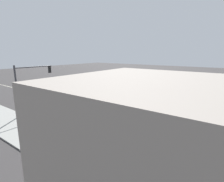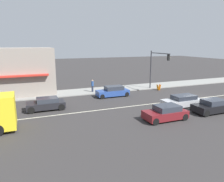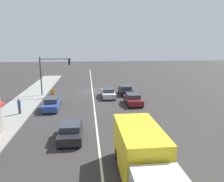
% 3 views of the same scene
% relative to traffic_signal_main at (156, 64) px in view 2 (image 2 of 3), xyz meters
% --- Properties ---
extents(ground_plane, '(160.00, 160.00, 0.00)m').
position_rel_traffic_signal_main_xyz_m(ground_plane, '(-6.12, 15.73, -3.90)').
color(ground_plane, '#333030').
extents(sidewalk_right, '(4.00, 73.00, 0.12)m').
position_rel_traffic_signal_main_xyz_m(sidewalk_right, '(2.88, 16.23, -3.84)').
color(sidewalk_right, gray).
rests_on(sidewalk_right, ground).
extents(lane_marking_center, '(0.16, 60.00, 0.01)m').
position_rel_traffic_signal_main_xyz_m(lane_marking_center, '(-6.12, -2.27, -3.90)').
color(lane_marking_center, beige).
rests_on(lane_marking_center, ground).
extents(building_corner_store, '(6.66, 9.50, 6.08)m').
position_rel_traffic_signal_main_xyz_m(building_corner_store, '(4.95, 18.67, -0.74)').
color(building_corner_store, gray).
rests_on(building_corner_store, sidewalk_right).
extents(traffic_signal_main, '(4.59, 0.34, 5.60)m').
position_rel_traffic_signal_main_xyz_m(traffic_signal_main, '(0.00, 0.00, 0.00)').
color(traffic_signal_main, '#333338').
rests_on(traffic_signal_main, sidewalk_right).
extents(pedestrian, '(0.34, 0.34, 1.69)m').
position_rel_traffic_signal_main_xyz_m(pedestrian, '(2.04, 9.00, -2.89)').
color(pedestrian, '#282D42').
rests_on(pedestrian, sidewalk_right).
extents(warning_aframe_sign, '(0.45, 0.53, 0.84)m').
position_rel_traffic_signal_main_xyz_m(warning_aframe_sign, '(-0.08, -0.53, -3.47)').
color(warning_aframe_sign, orange).
rests_on(warning_aframe_sign, ground).
extents(suv_black, '(1.87, 3.81, 1.35)m').
position_rel_traffic_signal_main_xyz_m(suv_black, '(-11.12, 0.65, -3.25)').
color(suv_black, black).
rests_on(suv_black, ground).
extents(coupe_blue, '(1.72, 4.18, 1.37)m').
position_rel_traffic_signal_main_xyz_m(coupe_blue, '(-1.12, 7.20, -3.25)').
color(coupe_blue, '#284793').
rests_on(coupe_blue, ground).
extents(sedan_dark, '(1.84, 3.84, 1.28)m').
position_rel_traffic_signal_main_xyz_m(sedan_dark, '(-3.92, 15.87, -3.27)').
color(sedan_dark, black).
rests_on(sedan_dark, ground).
extents(sedan_silver, '(1.84, 4.46, 1.28)m').
position_rel_traffic_signal_main_xyz_m(sedan_silver, '(-8.32, 1.98, -3.28)').
color(sedan_silver, '#B7BABF').
rests_on(sedan_silver, ground).
extents(sedan_maroon, '(1.88, 3.90, 1.34)m').
position_rel_traffic_signal_main_xyz_m(sedan_maroon, '(-11.12, 6.18, -3.26)').
color(sedan_maroon, maroon).
rests_on(sedan_maroon, ground).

